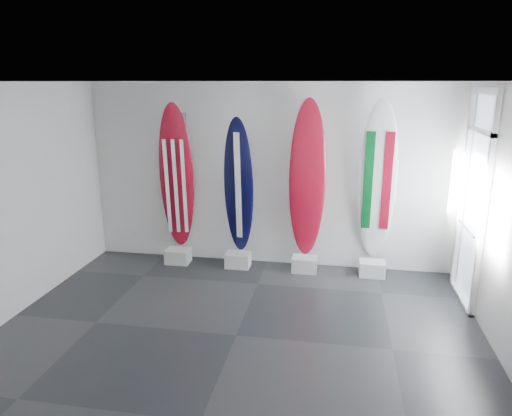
% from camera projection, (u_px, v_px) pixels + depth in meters
% --- Properties ---
extents(floor, '(6.00, 6.00, 0.00)m').
position_uv_depth(floor, '(236.00, 335.00, 5.76)').
color(floor, black).
rests_on(floor, ground).
extents(ceiling, '(6.00, 6.00, 0.00)m').
position_uv_depth(ceiling, '(233.00, 82.00, 4.98)').
color(ceiling, white).
rests_on(ceiling, wall_back).
extents(wall_back, '(6.00, 0.00, 6.00)m').
position_uv_depth(wall_back, '(268.00, 176.00, 7.75)').
color(wall_back, silver).
rests_on(wall_back, ground).
extents(wall_front, '(6.00, 0.00, 6.00)m').
position_uv_depth(wall_front, '(150.00, 325.00, 2.99)').
color(wall_front, silver).
rests_on(wall_front, ground).
extents(wall_left, '(0.00, 5.00, 5.00)m').
position_uv_depth(wall_left, '(0.00, 206.00, 5.87)').
color(wall_left, silver).
rests_on(wall_left, ground).
extents(display_block_usa, '(0.40, 0.30, 0.24)m').
position_uv_depth(display_block_usa, '(178.00, 256.00, 8.05)').
color(display_block_usa, silver).
rests_on(display_block_usa, floor).
extents(surfboard_usa, '(0.61, 0.44, 2.47)m').
position_uv_depth(surfboard_usa, '(177.00, 177.00, 7.80)').
color(surfboard_usa, maroon).
rests_on(surfboard_usa, display_block_usa).
extents(display_block_navy, '(0.40, 0.30, 0.24)m').
position_uv_depth(display_block_navy, '(238.00, 260.00, 7.88)').
color(display_block_navy, silver).
rests_on(display_block_navy, floor).
extents(surfboard_navy, '(0.54, 0.30, 2.25)m').
position_uv_depth(surfboard_navy, '(239.00, 186.00, 7.65)').
color(surfboard_navy, black).
rests_on(surfboard_navy, display_block_navy).
extents(display_block_swiss, '(0.40, 0.30, 0.24)m').
position_uv_depth(display_block_swiss, '(304.00, 264.00, 7.69)').
color(display_block_swiss, silver).
rests_on(display_block_swiss, floor).
extents(surfboard_swiss, '(0.59, 0.22, 2.54)m').
position_uv_depth(surfboard_swiss, '(307.00, 180.00, 7.43)').
color(surfboard_swiss, maroon).
rests_on(surfboard_swiss, display_block_swiss).
extents(display_block_italy, '(0.40, 0.30, 0.24)m').
position_uv_depth(display_block_italy, '(372.00, 269.00, 7.51)').
color(display_block_italy, silver).
rests_on(display_block_italy, floor).
extents(surfboard_italy, '(0.60, 0.44, 2.56)m').
position_uv_depth(surfboard_italy, '(377.00, 182.00, 7.24)').
color(surfboard_italy, white).
rests_on(surfboard_italy, display_block_italy).
extents(wall_outlet, '(0.09, 0.02, 0.13)m').
position_uv_depth(wall_outlet, '(132.00, 235.00, 8.44)').
color(wall_outlet, silver).
rests_on(wall_outlet, wall_back).
extents(glass_door, '(0.12, 1.16, 2.85)m').
position_uv_depth(glass_door, '(474.00, 202.00, 6.37)').
color(glass_door, white).
rests_on(glass_door, floor).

